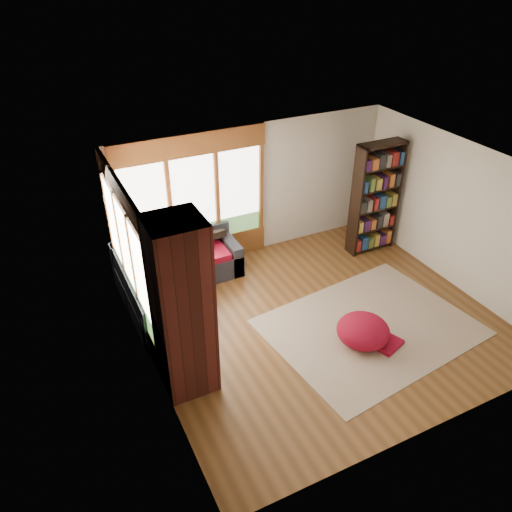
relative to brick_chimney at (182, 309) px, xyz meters
name	(u,v)px	position (x,y,z in m)	size (l,w,h in m)	color
floor	(319,319)	(2.40, 0.35, -1.30)	(5.50, 5.50, 0.00)	#593618
ceiling	(332,173)	(2.40, 0.35, 1.30)	(5.50, 5.50, 0.00)	white
wall_back	(253,191)	(2.40, 2.85, 0.00)	(5.50, 0.04, 2.60)	silver
wall_front	(444,356)	(2.40, -2.15, 0.00)	(5.50, 0.04, 2.60)	silver
wall_left	(148,301)	(-0.35, 0.35, 0.00)	(0.04, 5.00, 2.60)	silver
wall_right	(459,216)	(5.15, 0.35, 0.00)	(0.04, 5.00, 2.60)	silver
windows_back	(194,201)	(1.20, 2.82, 0.05)	(2.82, 0.10, 1.90)	brown
windows_left	(128,254)	(-0.32, 1.55, 0.05)	(0.10, 2.62, 1.90)	brown
roller_blind	(113,207)	(-0.29, 2.38, 0.45)	(0.03, 0.72, 0.90)	#657D57
brick_chimney	(182,309)	(0.00, 0.00, 0.00)	(0.70, 0.70, 2.60)	#471914
sectional_sofa	(173,281)	(0.45, 2.05, -1.00)	(2.20, 2.20, 0.80)	#23242C
area_rug	(370,327)	(3.03, -0.19, -1.29)	(3.20, 2.45, 0.01)	silver
bookshelf	(375,198)	(4.54, 1.86, -0.18)	(0.96, 0.32, 2.23)	black
pouf	(363,330)	(2.70, -0.41, -1.07)	(0.82, 0.82, 0.45)	maroon
dog_tan	(197,256)	(0.88, 1.89, -0.50)	(1.02, 1.06, 0.52)	brown
dog_brindle	(192,284)	(0.54, 1.25, -0.57)	(0.51, 0.74, 0.38)	black
throw_pillows	(170,253)	(0.48, 2.20, -0.52)	(1.98, 1.68, 0.45)	black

